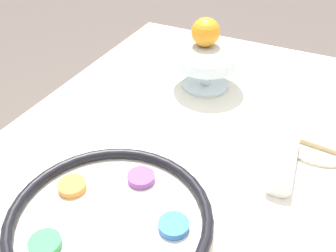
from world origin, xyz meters
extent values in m
cylinder|color=silver|center=(-0.23, 0.09, 0.74)|extent=(0.36, 0.36, 0.01)
torus|color=black|center=(-0.23, 0.09, 0.75)|extent=(0.36, 0.36, 0.02)
cylinder|color=#844299|center=(-0.11, 0.09, 0.75)|extent=(0.05, 0.05, 0.01)
cylinder|color=orange|center=(-0.19, 0.19, 0.75)|extent=(0.05, 0.05, 0.01)
cylinder|color=#33934C|center=(-0.31, 0.15, 0.75)|extent=(0.05, 0.05, 0.01)
cylinder|color=#2D6BB7|center=(-0.19, -0.02, 0.75)|extent=(0.05, 0.05, 0.01)
cylinder|color=silver|center=(0.28, 0.11, 0.74)|extent=(0.12, 0.12, 0.01)
cylinder|color=silver|center=(0.28, 0.11, 0.77)|extent=(0.03, 0.03, 0.06)
cylinder|color=silver|center=(0.28, 0.11, 0.82)|extent=(0.18, 0.18, 0.03)
sphere|color=orange|center=(0.31, 0.13, 0.87)|extent=(0.07, 0.07, 0.07)
cylinder|color=beige|center=(0.18, -0.20, 0.74)|extent=(0.20, 0.20, 0.01)
cube|color=#D1B784|center=(0.18, -0.20, 0.75)|extent=(0.10, 0.10, 0.01)
cylinder|color=white|center=(0.04, -0.15, 0.76)|extent=(0.17, 0.07, 0.05)
camera|label=1|loc=(-0.58, -0.20, 1.27)|focal=42.00mm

